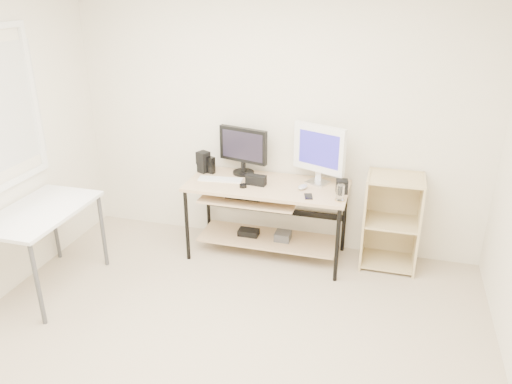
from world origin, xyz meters
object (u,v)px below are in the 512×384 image
(desk, at_px, (265,204))
(side_table, at_px, (41,218))
(shelf_unit, at_px, (391,220))
(white_imac, at_px, (319,150))
(black_monitor, at_px, (243,148))
(audio_controller, at_px, (210,165))

(desk, height_order, side_table, same)
(shelf_unit, bearing_deg, white_imac, -178.84)
(shelf_unit, relative_size, white_imac, 1.61)
(side_table, xyz_separation_m, shelf_unit, (2.83, 1.22, -0.22))
(desk, height_order, white_imac, white_imac)
(shelf_unit, distance_m, white_imac, 0.94)
(side_table, height_order, black_monitor, black_monitor)
(black_monitor, distance_m, white_imac, 0.75)
(black_monitor, xyz_separation_m, white_imac, (0.74, -0.06, 0.06))
(desk, bearing_deg, side_table, -147.35)
(black_monitor, relative_size, audio_controller, 2.99)
(desk, distance_m, side_table, 1.97)
(shelf_unit, relative_size, black_monitor, 1.80)
(white_imac, xyz_separation_m, audio_controller, (-1.06, -0.02, -0.24))
(side_table, relative_size, white_imac, 1.79)
(audio_controller, bearing_deg, shelf_unit, 17.23)
(white_imac, height_order, audio_controller, white_imac)
(side_table, height_order, audio_controller, audio_controller)
(shelf_unit, height_order, audio_controller, audio_controller)
(shelf_unit, xyz_separation_m, audio_controller, (-1.76, -0.03, 0.38))
(shelf_unit, xyz_separation_m, black_monitor, (-1.45, 0.04, 0.56))
(side_table, relative_size, black_monitor, 2.00)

